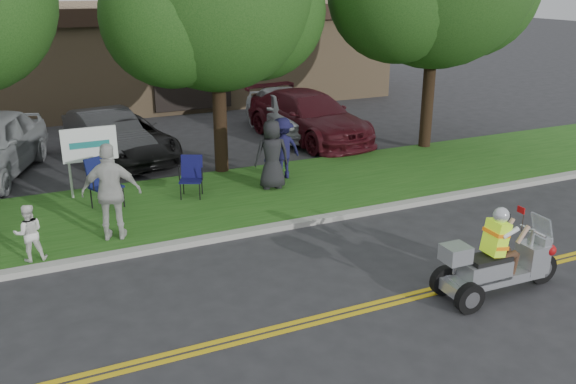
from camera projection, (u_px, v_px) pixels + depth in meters
name	position (u px, v px, depth m)	size (l,w,h in m)	color
ground	(335.00, 298.00, 10.08)	(120.00, 120.00, 0.00)	#28282B
centerline_near	(352.00, 314.00, 9.58)	(60.00, 0.10, 0.01)	gold
centerline_far	(347.00, 309.00, 9.72)	(60.00, 0.10, 0.01)	gold
curb	(264.00, 229.00, 12.67)	(60.00, 0.25, 0.12)	#A8A89E
grass_verge	(229.00, 198.00, 14.52)	(60.00, 4.00, 0.10)	#205416
commercial_building	(165.00, 51.00, 26.46)	(18.00, 8.20, 4.00)	#9E7F5B
tree_mid	(217.00, 2.00, 15.02)	(5.88, 4.80, 7.05)	#332114
business_sign	(90.00, 148.00, 14.17)	(1.25, 0.06, 1.75)	silver
trike_scooter	(497.00, 265.00, 10.02)	(2.37, 0.80, 1.56)	black
lawn_chair_a	(191.00, 174.00, 14.34)	(0.68, 0.69, 0.97)	black
lawn_chair_b	(102.00, 180.00, 13.61)	(0.80, 0.81, 1.14)	black
spectator_adult_right	(112.00, 192.00, 11.82)	(1.14, 0.47, 1.94)	beige
spectator_chair_a	(282.00, 148.00, 15.52)	(1.03, 0.59, 1.59)	#17153C
spectator_chair_b	(272.00, 154.00, 14.76)	(0.83, 0.54, 1.71)	black
child_right	(29.00, 233.00, 11.02)	(0.52, 0.41, 1.08)	white
parked_car_left	(108.00, 135.00, 17.62)	(1.48, 4.25, 1.40)	#292A2C
parked_car_mid	(125.00, 139.00, 17.56)	(2.07, 4.48, 1.24)	black
parked_car_right	(308.00, 117.00, 19.67)	(2.15, 5.30, 1.54)	#461018
parked_car_far_right	(288.00, 111.00, 20.47)	(1.84, 4.57, 1.56)	#B9BDC1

